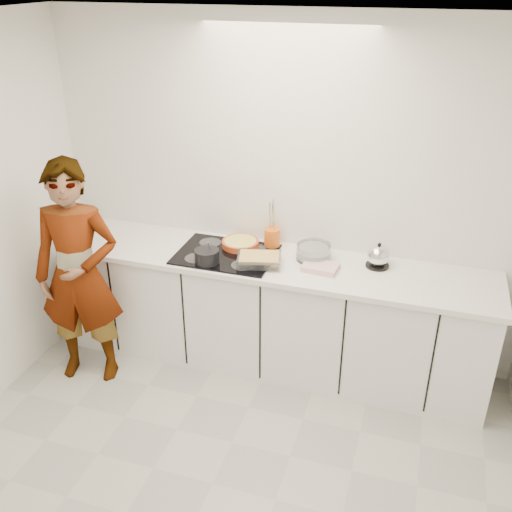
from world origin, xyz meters
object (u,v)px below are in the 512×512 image
(hob, at_px, (226,254))
(kettle, at_px, (378,257))
(cook, at_px, (79,275))
(tart_dish, at_px, (240,243))
(saucepan, at_px, (207,256))
(baking_dish, at_px, (259,259))
(mixing_bowl, at_px, (313,253))
(utensil_crock, at_px, (272,238))

(hob, bearing_deg, kettle, 7.98)
(kettle, xyz_separation_m, cook, (-2.03, -0.67, -0.14))
(tart_dish, relative_size, saucepan, 1.45)
(baking_dish, distance_m, mixing_bowl, 0.41)
(baking_dish, relative_size, kettle, 1.71)
(hob, distance_m, baking_dish, 0.29)
(baking_dish, bearing_deg, hob, 164.94)
(tart_dish, relative_size, utensil_crock, 2.21)
(utensil_crock, height_order, cook, cook)
(hob, distance_m, saucepan, 0.20)
(tart_dish, relative_size, baking_dish, 0.94)
(baking_dish, distance_m, utensil_crock, 0.31)
(tart_dish, xyz_separation_m, utensil_crock, (0.23, 0.09, 0.04))
(hob, xyz_separation_m, mixing_bowl, (0.63, 0.13, 0.05))
(saucepan, relative_size, baking_dish, 0.65)
(cook, bearing_deg, kettle, 4.49)
(tart_dish, relative_size, kettle, 1.61)
(mixing_bowl, bearing_deg, cook, -157.75)
(saucepan, distance_m, mixing_bowl, 0.78)
(cook, bearing_deg, utensil_crock, 17.73)
(hob, bearing_deg, mixing_bowl, 11.46)
(hob, bearing_deg, baking_dish, -15.06)
(saucepan, distance_m, utensil_crock, 0.55)
(baking_dish, height_order, mixing_bowl, mixing_bowl)
(saucepan, distance_m, baking_dish, 0.38)
(hob, height_order, mixing_bowl, mixing_bowl)
(hob, distance_m, cook, 1.07)
(tart_dish, xyz_separation_m, saucepan, (-0.14, -0.32, 0.02))
(tart_dish, height_order, utensil_crock, utensil_crock)
(baking_dish, xyz_separation_m, kettle, (0.81, 0.23, 0.03))
(tart_dish, xyz_separation_m, mixing_bowl, (0.57, -0.02, 0.01))
(baking_dish, distance_m, kettle, 0.85)
(tart_dish, bearing_deg, hob, -112.59)
(mixing_bowl, bearing_deg, baking_dish, -149.85)
(baking_dish, relative_size, utensil_crock, 2.36)
(saucepan, height_order, utensil_crock, saucepan)
(baking_dish, relative_size, cook, 0.21)
(saucepan, height_order, kettle, kettle)
(kettle, bearing_deg, saucepan, -164.46)
(baking_dish, distance_m, cook, 1.30)
(hob, height_order, tart_dish, tart_dish)
(hob, height_order, baking_dish, baking_dish)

